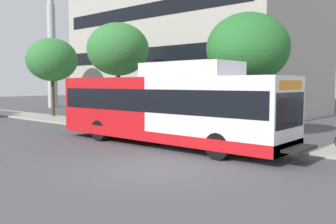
# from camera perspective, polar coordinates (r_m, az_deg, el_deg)

# --- Properties ---
(ground_plane) EXTENTS (120.00, 120.00, 0.00)m
(ground_plane) POSITION_cam_1_polar(r_m,az_deg,el_deg) (18.36, -21.12, -4.53)
(ground_plane) COLOR #4C4C51
(sidewalk_curb) EXTENTS (3.00, 56.00, 0.14)m
(sidewalk_curb) POSITION_cam_1_polar(r_m,az_deg,el_deg) (21.07, -1.36, -2.91)
(sidewalk_curb) COLOR #A8A399
(sidewalk_curb) RESTS_ON ground
(transit_bus) EXTENTS (2.58, 12.25, 3.65)m
(transit_bus) POSITION_cam_1_polar(r_m,az_deg,el_deg) (16.37, -0.34, 0.72)
(transit_bus) COLOR white
(transit_bus) RESTS_ON ground
(street_tree_near_stop) EXTENTS (4.01, 4.01, 6.05)m
(street_tree_near_stop) POSITION_cam_1_polar(r_m,az_deg,el_deg) (18.47, 12.27, 9.63)
(street_tree_near_stop) COLOR #4C3823
(street_tree_near_stop) RESTS_ON sidewalk_curb
(street_tree_mid_block) EXTENTS (4.13, 4.13, 6.66)m
(street_tree_mid_block) POSITION_cam_1_polar(r_m,az_deg,el_deg) (25.03, -7.78, 9.59)
(street_tree_mid_block) COLOR #4C3823
(street_tree_mid_block) RESTS_ON sidewalk_curb
(street_tree_far_block) EXTENTS (4.07, 4.07, 6.27)m
(street_tree_far_block) POSITION_cam_1_polar(r_m,az_deg,el_deg) (31.35, -17.58, 7.73)
(street_tree_far_block) COLOR #4C3823
(street_tree_far_block) RESTS_ON sidewalk_curb
(lattice_comm_tower) EXTENTS (1.10, 1.10, 25.82)m
(lattice_comm_tower) POSITION_cam_1_polar(r_m,az_deg,el_deg) (44.84, -17.67, 11.60)
(lattice_comm_tower) COLOR #B7B7BC
(lattice_comm_tower) RESTS_ON ground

